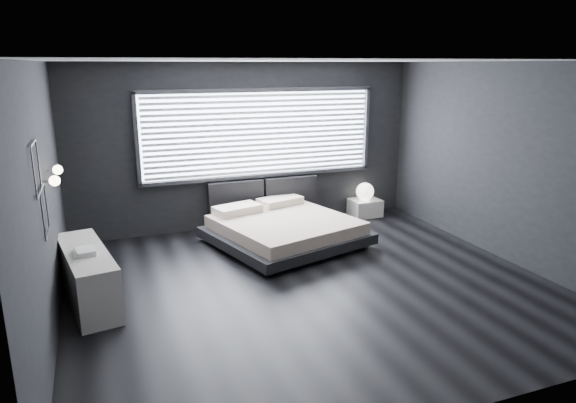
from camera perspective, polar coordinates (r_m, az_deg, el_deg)
name	(u,v)px	position (r m, az deg, el deg)	size (l,w,h in m)	color
room	(313,179)	(6.29, 2.75, 2.51)	(6.04, 6.00, 2.80)	black
window	(261,134)	(8.82, -3.06, 7.52)	(4.14, 0.09, 1.52)	white
headboard	(264,194)	(8.97, -2.72, 0.89)	(1.96, 0.16, 0.52)	black
sconce_near	(54,181)	(5.81, -24.53, 2.11)	(0.18, 0.11, 0.11)	silver
sconce_far	(57,170)	(6.40, -24.25, 3.23)	(0.18, 0.11, 0.11)	silver
wall_art_upper	(36,168)	(5.19, -26.19, 3.32)	(0.01, 0.48, 0.48)	#47474C
wall_art_lower	(45,211)	(5.53, -25.42, -0.95)	(0.01, 0.48, 0.48)	#47474C
bed	(284,228)	(8.10, -0.44, -3.02)	(2.56, 2.49, 0.54)	black
nightstand	(365,208)	(9.71, 8.55, -0.67)	(0.54, 0.45, 0.31)	silver
orb_lamp	(365,191)	(9.59, 8.55, 1.11)	(0.33, 0.33, 0.33)	white
dresser	(88,276)	(6.61, -21.35, -7.70)	(0.73, 1.69, 0.66)	silver
book_stack	(85,252)	(6.35, -21.66, -5.19)	(0.26, 0.34, 0.06)	white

